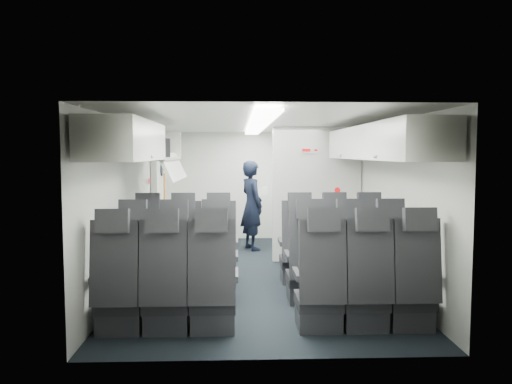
{
  "coord_description": "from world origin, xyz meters",
  "views": [
    {
      "loc": [
        -0.28,
        -7.07,
        1.74
      ],
      "look_at": [
        0.0,
        0.4,
        1.15
      ],
      "focal_mm": 35.0,
      "sensor_mm": 36.0,
      "label": 1
    }
  ],
  "objects": [
    {
      "name": "seat_row_front",
      "position": [
        -0.0,
        -0.53,
        0.4
      ],
      "size": [
        3.33,
        0.56,
        1.24
      ],
      "color": "#232426",
      "rests_on": "cabin_shell"
    },
    {
      "name": "overhead_bin_left_front_open",
      "position": [
        -1.44,
        -0.25,
        1.74
      ],
      "size": [
        0.64,
        1.7,
        0.72
      ],
      "color": "#9E9E93",
      "rests_on": "cabin_shell"
    },
    {
      "name": "flight_attendant",
      "position": [
        -0.02,
        1.81,
        0.8
      ],
      "size": [
        0.59,
        0.69,
        1.6
      ],
      "primitive_type": "imported",
      "rotation": [
        0.0,
        0.0,
        1.99
      ],
      "color": "black",
      "rests_on": "ground"
    },
    {
      "name": "carry_on_bag",
      "position": [
        -1.39,
        -0.67,
        1.79
      ],
      "size": [
        0.48,
        0.37,
        0.26
      ],
      "primitive_type": "cube",
      "rotation": [
        0.0,
        0.0,
        -0.15
      ],
      "color": "black",
      "rests_on": "overhead_bin_left_front_open"
    },
    {
      "name": "seat_row_mid",
      "position": [
        -0.0,
        -1.43,
        0.4
      ],
      "size": [
        3.33,
        0.56,
        1.24
      ],
      "color": "#232426",
      "rests_on": "cabin_shell"
    },
    {
      "name": "overhead_bin_left_rear",
      "position": [
        -1.4,
        -2.0,
        1.86
      ],
      "size": [
        0.53,
        1.8,
        0.4
      ],
      "color": "white",
      "rests_on": "cabin_shell"
    },
    {
      "name": "boarding_door",
      "position": [
        -1.64,
        1.55,
        0.95
      ],
      "size": [
        0.12,
        1.27,
        1.86
      ],
      "color": "silver",
      "rests_on": "cabin_shell"
    },
    {
      "name": "seat_row_rear",
      "position": [
        -0.0,
        -2.33,
        0.4
      ],
      "size": [
        3.33,
        0.56,
        1.24
      ],
      "color": "#232426",
      "rests_on": "cabin_shell"
    },
    {
      "name": "cabin_shell",
      "position": [
        0.0,
        0.0,
        1.12
      ],
      "size": [
        3.41,
        6.01,
        2.16
      ],
      "color": "black",
      "rests_on": "ground"
    },
    {
      "name": "bulkhead_partition",
      "position": [
        0.98,
        0.8,
        1.08
      ],
      "size": [
        1.4,
        0.15,
        2.13
      ],
      "color": "silver",
      "rests_on": "cabin_shell"
    },
    {
      "name": "papers",
      "position": [
        0.17,
        1.76,
        1.05
      ],
      "size": [
        0.21,
        0.09,
        0.15
      ],
      "primitive_type": "cube",
      "rotation": [
        0.0,
        0.0,
        0.34
      ],
      "color": "white",
      "rests_on": "flight_attendant"
    },
    {
      "name": "overhead_bin_right_front",
      "position": [
        1.4,
        -0.25,
        1.86
      ],
      "size": [
        0.53,
        1.7,
        0.4
      ],
      "color": "white",
      "rests_on": "cabin_shell"
    },
    {
      "name": "galley_unit",
      "position": [
        0.95,
        2.72,
        0.95
      ],
      "size": [
        0.85,
        0.52,
        1.9
      ],
      "color": "#939399",
      "rests_on": "cabin_shell"
    },
    {
      "name": "overhead_bin_right_rear",
      "position": [
        1.4,
        -2.0,
        1.86
      ],
      "size": [
        0.53,
        1.8,
        0.4
      ],
      "color": "white",
      "rests_on": "cabin_shell"
    }
  ]
}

